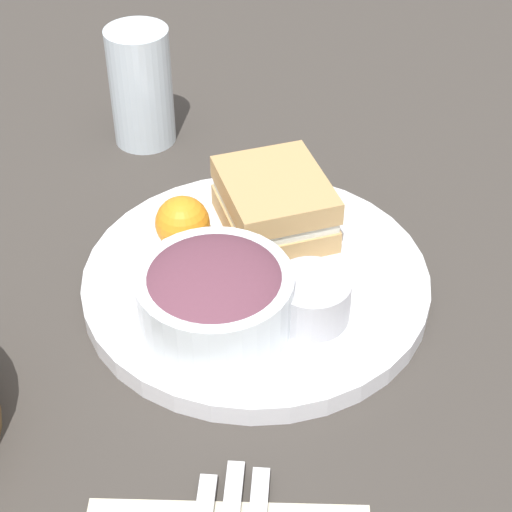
{
  "coord_description": "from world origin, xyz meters",
  "views": [
    {
      "loc": [
        -0.55,
        -0.02,
        0.51
      ],
      "look_at": [
        0.0,
        0.0,
        0.04
      ],
      "focal_mm": 60.0,
      "sensor_mm": 36.0,
      "label": 1
    }
  ],
  "objects_px": {
    "salad_bowl": "(215,293)",
    "drink_glass": "(141,87)",
    "plate": "(256,282)",
    "sandwich": "(274,204)",
    "dressing_cup": "(311,299)"
  },
  "relations": [
    {
      "from": "plate",
      "to": "drink_glass",
      "type": "relative_size",
      "value": 2.35
    },
    {
      "from": "plate",
      "to": "sandwich",
      "type": "height_order",
      "value": "sandwich"
    },
    {
      "from": "sandwich",
      "to": "drink_glass",
      "type": "xyz_separation_m",
      "value": [
        0.18,
        0.14,
        0.02
      ]
    },
    {
      "from": "dressing_cup",
      "to": "drink_glass",
      "type": "distance_m",
      "value": 0.34
    },
    {
      "from": "sandwich",
      "to": "salad_bowl",
      "type": "xyz_separation_m",
      "value": [
        -0.12,
        0.05,
        0.0
      ]
    },
    {
      "from": "dressing_cup",
      "to": "drink_glass",
      "type": "height_order",
      "value": "drink_glass"
    },
    {
      "from": "sandwich",
      "to": "drink_glass",
      "type": "bearing_deg",
      "value": 38.88
    },
    {
      "from": "sandwich",
      "to": "dressing_cup",
      "type": "xyz_separation_m",
      "value": [
        -0.12,
        -0.03,
        -0.01
      ]
    },
    {
      "from": "sandwich",
      "to": "drink_glass",
      "type": "height_order",
      "value": "drink_glass"
    },
    {
      "from": "salad_bowl",
      "to": "dressing_cup",
      "type": "relative_size",
      "value": 1.98
    },
    {
      "from": "salad_bowl",
      "to": "drink_glass",
      "type": "xyz_separation_m",
      "value": [
        0.3,
        0.1,
        0.01
      ]
    },
    {
      "from": "dressing_cup",
      "to": "salad_bowl",
      "type": "bearing_deg",
      "value": 96.4
    },
    {
      "from": "sandwich",
      "to": "salad_bowl",
      "type": "distance_m",
      "value": 0.13
    },
    {
      "from": "salad_bowl",
      "to": "dressing_cup",
      "type": "distance_m",
      "value": 0.08
    },
    {
      "from": "salad_bowl",
      "to": "drink_glass",
      "type": "bearing_deg",
      "value": 17.83
    }
  ]
}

